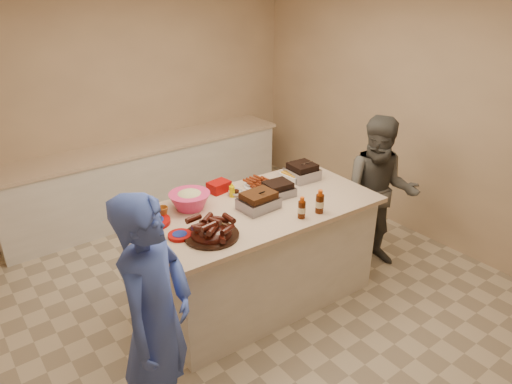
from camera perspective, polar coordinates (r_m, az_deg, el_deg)
room at (r=4.40m, az=-0.34°, el=-12.82°), size 4.50×5.00×2.70m
back_counter at (r=5.85m, az=-13.39°, el=1.70°), size 3.60×0.64×0.90m
island at (r=4.40m, az=0.40°, el=-12.81°), size 2.06×1.15×0.96m
rib_platter at (r=3.43m, az=-5.57°, el=-5.55°), size 0.51×0.51×0.17m
pulled_pork_tray at (r=3.82m, az=0.32°, el=-2.07°), size 0.33×0.25×0.10m
brisket_tray at (r=4.05m, az=2.71°, el=-0.44°), size 0.29×0.25×0.08m
roasting_pan at (r=4.41m, az=5.76°, el=1.65°), size 0.29×0.29×0.11m
coleslaw_bowl at (r=3.86m, az=-8.21°, el=-2.02°), size 0.36×0.36×0.24m
sausage_plate at (r=4.23m, az=0.36°, el=0.73°), size 0.34×0.34×0.05m
mac_cheese_dish at (r=4.43m, az=5.13°, el=1.81°), size 0.31×0.24×0.08m
bbq_bottle_a at (r=3.69m, az=5.68°, el=-3.22°), size 0.06×0.06×0.18m
bbq_bottle_b at (r=3.79m, az=7.89°, el=-2.56°), size 0.07×0.07×0.20m
mustard_bottle at (r=4.03m, az=-3.00°, el=-0.59°), size 0.05×0.05×0.13m
sauce_bowl at (r=4.06m, az=-2.56°, el=-0.37°), size 0.13×0.05×0.13m
plate_stack_large at (r=3.68m, az=-12.69°, el=-3.87°), size 0.28×0.28×0.03m
plate_stack_small at (r=3.46m, az=-9.50°, el=-5.55°), size 0.18×0.18×0.02m
plastic_cup at (r=3.76m, az=-11.56°, el=-3.07°), size 0.10×0.09×0.09m
basket_stack at (r=4.14m, az=-4.63°, el=0.08°), size 0.21×0.16×0.09m
guest_gray at (r=5.03m, az=14.13°, el=-8.25°), size 1.66×1.61×0.59m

